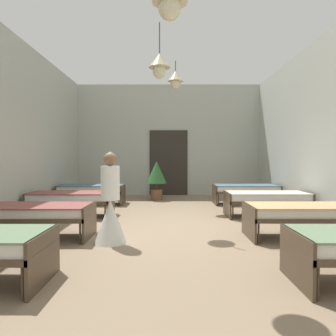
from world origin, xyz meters
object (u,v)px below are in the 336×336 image
Objects in this scene: bed_left_row_1 at (35,213)px; potted_plant at (156,175)px; bed_right_row_3 at (245,189)px; bed_left_row_2 at (70,198)px; bed_right_row_2 at (266,198)px; bed_right_row_1 at (302,213)px; bed_left_row_3 at (91,189)px; nurse_near_aisle at (110,210)px.

bed_left_row_1 is 5.06m from potted_plant.
bed_right_row_3 is at bearing -18.04° from potted_plant.
bed_left_row_2 is 1.00× the size of bed_right_row_2.
bed_right_row_3 is (0.00, 3.80, 0.00)m from bed_right_row_1.
bed_left_row_1 is 1.00× the size of bed_right_row_2.
bed_right_row_3 is 2.86m from potted_plant.
bed_left_row_3 is (-4.60, 1.90, 0.00)m from bed_right_row_2.
bed_left_row_1 is 1.00× the size of bed_right_row_3.
bed_right_row_1 is 5.97m from bed_left_row_3.
bed_right_row_1 is 1.28× the size of nurse_near_aisle.
bed_right_row_1 is at bearing -90.00° from bed_right_row_2.
potted_plant is at bearing 55.60° from bed_left_row_2.
bed_left_row_1 is at bearing -157.56° from bed_right_row_2.
potted_plant is at bearing 67.87° from bed_left_row_1.
bed_left_row_2 and bed_left_row_3 have the same top height.
bed_right_row_1 and bed_right_row_3 have the same top height.
bed_left_row_2 is 3.39m from potted_plant.
bed_right_row_2 is at bearing 90.00° from bed_right_row_1.
bed_left_row_3 is (-4.60, 3.80, 0.00)m from bed_right_row_1.
nurse_near_aisle is (1.34, -0.28, 0.09)m from bed_left_row_1.
bed_left_row_3 is at bearing 140.45° from bed_right_row_1.
bed_right_row_2 is 4.98m from bed_left_row_3.
bed_right_row_2 is (4.60, 0.00, 0.00)m from bed_left_row_2.
potted_plant is at bearing 161.96° from bed_right_row_3.
bed_left_row_3 is 1.00× the size of bed_right_row_3.
bed_right_row_1 is 1.90m from bed_right_row_2.
nurse_near_aisle reaches higher than bed_left_row_1.
bed_left_row_1 is at bearing 180.00° from bed_right_row_1.
nurse_near_aisle reaches higher than bed_right_row_1.
bed_right_row_1 is 1.00× the size of bed_left_row_2.
potted_plant is (1.90, 2.78, 0.37)m from bed_left_row_2.
bed_right_row_1 is at bearing -90.00° from bed_right_row_3.
bed_left_row_1 is 1.49× the size of potted_plant.
bed_left_row_2 is at bearing -90.00° from bed_left_row_3.
bed_right_row_1 and bed_left_row_2 have the same top height.
bed_left_row_2 is 4.60m from bed_right_row_2.
bed_left_row_3 is at bearing -155.21° from potted_plant.
potted_plant reaches higher than bed_right_row_1.
bed_right_row_1 is at bearing -60.03° from potted_plant.
bed_right_row_2 is at bearing -90.00° from bed_right_row_3.
bed_right_row_2 is 1.90m from bed_right_row_3.
nurse_near_aisle is (1.34, -4.08, 0.09)m from bed_left_row_3.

